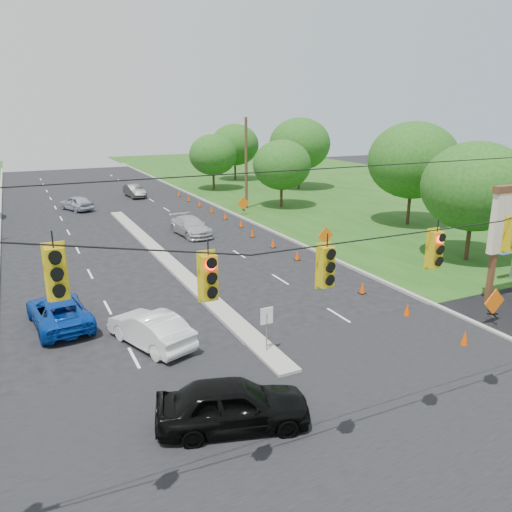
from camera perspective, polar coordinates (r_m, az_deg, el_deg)
ground at (r=16.63m, az=11.23°, el=-19.56°), size 160.00×160.00×0.00m
grass_right at (r=50.07m, az=25.24°, el=3.66°), size 40.00×160.00×0.06m
cross_street at (r=16.63m, az=11.23°, el=-19.56°), size 160.00×14.00×0.02m
curb_right at (r=45.62m, az=-1.21°, el=4.13°), size 0.25×110.00×0.16m
median at (r=34.05m, az=-10.35°, el=-0.40°), size 1.00×34.00×0.18m
median_sign at (r=20.31m, az=1.23°, el=-7.47°), size 0.55×0.06×2.05m
signal_span at (r=13.57m, az=14.75°, el=-4.47°), size 25.60×0.32×9.00m
utility_pole_far_right at (r=50.40m, az=-1.14°, el=10.48°), size 0.28×0.28×9.00m
cone_0 at (r=23.23m, az=22.74°, el=-8.65°), size 0.32×0.32×0.70m
cone_1 at (r=25.43m, az=16.89°, el=-5.88°), size 0.32×0.32×0.70m
cone_2 at (r=27.89m, az=12.07°, el=-3.53°), size 0.32×0.32×0.70m
cone_3 at (r=30.56m, az=8.08°, el=-1.56°), size 0.32×0.32×0.70m
cone_4 at (r=33.38m, az=4.75°, el=0.10°), size 0.32×0.32×0.70m
cone_5 at (r=36.32m, az=1.95°, el=1.49°), size 0.32×0.32×0.70m
cone_6 at (r=39.35m, az=-0.42°, el=2.67°), size 0.32×0.32×0.70m
cone_7 at (r=42.69m, az=-1.72°, el=3.75°), size 0.32×0.32×0.70m
cone_8 at (r=45.84m, az=-3.52°, el=4.61°), size 0.32×0.32×0.70m
cone_9 at (r=49.03m, az=-5.10°, el=5.35°), size 0.32×0.32×0.70m
cone_10 at (r=52.26m, az=-6.48°, el=6.00°), size 0.32×0.32×0.70m
cone_11 at (r=55.53m, az=-7.70°, el=6.56°), size 0.32×0.32×0.70m
cone_12 at (r=58.82m, az=-8.79°, el=7.07°), size 0.32×0.32×0.70m
work_sign_0 at (r=25.63m, az=25.57°, el=-4.87°), size 1.27×0.58×1.37m
work_sign_1 at (r=35.49m, az=7.96°, el=2.22°), size 1.27×0.58×1.37m
work_sign_2 at (r=47.48m, az=-1.46°, el=5.96°), size 1.27×0.58×1.37m
tree_7 at (r=35.09m, az=23.73°, el=7.28°), size 6.72×6.72×7.84m
tree_8 at (r=44.77m, az=17.50°, el=10.39°), size 7.56×7.56×8.82m
tree_9 at (r=51.10m, az=2.97°, el=10.36°), size 5.88×5.88×6.86m
tree_10 at (r=63.60m, az=5.02°, el=12.62°), size 7.56×7.56×8.82m
tree_11 at (r=71.61m, az=-2.43°, el=12.59°), size 6.72×6.72×7.84m
tree_12 at (r=62.92m, az=-4.94°, el=11.45°), size 5.88×5.88×6.86m
black_sedan at (r=16.28m, az=-2.63°, el=-16.58°), size 5.18×3.21×1.65m
white_sedan at (r=21.82m, az=-11.98°, el=-8.15°), size 3.05×4.79×1.49m
blue_pickup at (r=24.94m, az=-21.60°, el=-5.93°), size 2.86×5.26×1.40m
silver_car_far at (r=40.24m, az=-7.46°, el=3.39°), size 2.44×5.18×1.46m
silver_car_oncoming at (r=53.14m, az=-19.83°, el=5.73°), size 3.25×4.66×1.47m
dark_car_receding at (r=59.43m, az=-13.72°, el=7.25°), size 1.86×4.47×1.44m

